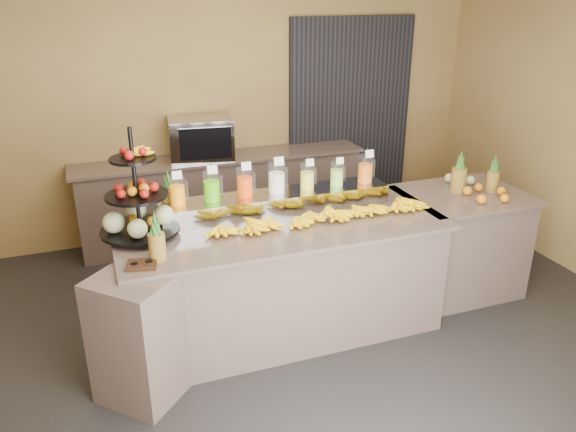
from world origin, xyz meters
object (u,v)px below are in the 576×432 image
banana_heap (324,213)px  pitcher_tray (277,202)px  condiment_caddy (142,265)px  right_fruit_pile (480,187)px  oven_warmer (201,138)px  fruit_stand (143,208)px

banana_heap → pitcher_tray: bearing=133.6°
pitcher_tray → condiment_caddy: bearing=-151.2°
banana_heap → right_fruit_pile: (1.48, 0.04, 0.01)m
oven_warmer → condiment_caddy: bearing=-104.3°
right_fruit_pile → fruit_stand: bearing=177.3°
pitcher_tray → right_fruit_pile: right_fruit_pile is taller
pitcher_tray → condiment_caddy: (-1.13, -0.62, -0.06)m
oven_warmer → right_fruit_pile: bearing=-37.0°
fruit_stand → right_fruit_pile: bearing=-8.7°
banana_heap → oven_warmer: oven_warmer is taller
banana_heap → oven_warmer: 2.05m
pitcher_tray → right_fruit_pile: size_ratio=4.61×
fruit_stand → pitcher_tray: bearing=0.6°
banana_heap → oven_warmer: bearing=105.3°
right_fruit_pile → oven_warmer: (-2.01, 1.92, 0.15)m
fruit_stand → right_fruit_pile: fruit_stand is taller
right_fruit_pile → condiment_caddy: bearing=-172.7°
pitcher_tray → oven_warmer: (-0.25, 1.67, 0.14)m
banana_heap → fruit_stand: 1.35m
right_fruit_pile → oven_warmer: bearing=136.3°
condiment_caddy → pitcher_tray: bearing=28.8°
condiment_caddy → fruit_stand: bearing=80.3°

